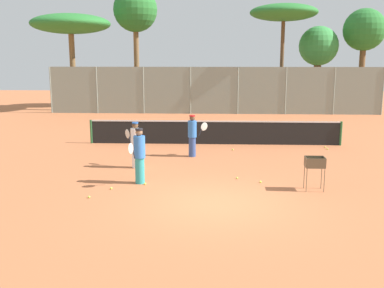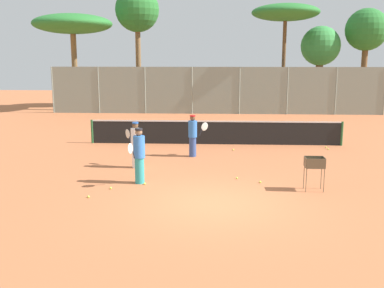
{
  "view_description": "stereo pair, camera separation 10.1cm",
  "coord_description": "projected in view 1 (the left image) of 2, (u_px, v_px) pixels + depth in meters",
  "views": [
    {
      "loc": [
        -0.1,
        -11.55,
        3.9
      ],
      "look_at": [
        -0.78,
        3.2,
        1.0
      ],
      "focal_mm": 42.0,
      "sensor_mm": 36.0,
      "label": 1
    },
    {
      "loc": [
        -0.0,
        -11.55,
        3.9
      ],
      "look_at": [
        -0.78,
        3.2,
        1.0
      ],
      "focal_mm": 42.0,
      "sensor_mm": 36.0,
      "label": 2
    }
  ],
  "objects": [
    {
      "name": "ground_plane",
      "position": [
        215.0,
        204.0,
        12.07
      ],
      "size": [
        80.0,
        80.0,
        0.0
      ],
      "primitive_type": "plane",
      "color": "#B7663D"
    },
    {
      "name": "ball_cart",
      "position": [
        315.0,
        165.0,
        13.13
      ],
      "size": [
        0.56,
        0.41,
        1.01
      ],
      "color": "brown",
      "rests_on": "ground_plane"
    },
    {
      "name": "player_white_outfit",
      "position": [
        192.0,
        135.0,
        17.59
      ],
      "size": [
        0.81,
        0.53,
        1.64
      ],
      "rotation": [
        0.0,
        0.0,
        0.5
      ],
      "color": "#334C8C",
      "rests_on": "ground_plane"
    },
    {
      "name": "tennis_ball_7",
      "position": [
        325.0,
        147.0,
        19.4
      ],
      "size": [
        0.07,
        0.07,
        0.07
      ],
      "primitive_type": "sphere",
      "color": "#D1E54C",
      "rests_on": "ground_plane"
    },
    {
      "name": "tennis_ball_8",
      "position": [
        327.0,
        149.0,
        19.04
      ],
      "size": [
        0.07,
        0.07,
        0.07
      ],
      "primitive_type": "sphere",
      "color": "#D1E54C",
      "rests_on": "ground_plane"
    },
    {
      "name": "tennis_ball_6",
      "position": [
        261.0,
        182.0,
        14.04
      ],
      "size": [
        0.07,
        0.07,
        0.07
      ],
      "primitive_type": "sphere",
      "color": "#D1E54C",
      "rests_on": "ground_plane"
    },
    {
      "name": "tree_3",
      "position": [
        364.0,
        31.0,
        32.17
      ],
      "size": [
        2.99,
        2.99,
        7.27
      ],
      "color": "brown",
      "rests_on": "ground_plane"
    },
    {
      "name": "player_red_cap",
      "position": [
        135.0,
        144.0,
        15.8
      ],
      "size": [
        0.67,
        0.71,
        1.64
      ],
      "rotation": [
        0.0,
        0.0,
        2.32
      ],
      "color": "white",
      "rests_on": "ground_plane"
    },
    {
      "name": "tennis_ball_3",
      "position": [
        89.0,
        197.0,
        12.53
      ],
      "size": [
        0.07,
        0.07,
        0.07
      ],
      "primitive_type": "sphere",
      "color": "#D1E54C",
      "rests_on": "ground_plane"
    },
    {
      "name": "tennis_ball_1",
      "position": [
        233.0,
        150.0,
        18.89
      ],
      "size": [
        0.07,
        0.07,
        0.07
      ],
      "primitive_type": "sphere",
      "color": "#D1E54C",
      "rests_on": "ground_plane"
    },
    {
      "name": "tree_2",
      "position": [
        284.0,
        13.0,
        31.13
      ],
      "size": [
        4.7,
        4.7,
        7.47
      ],
      "color": "brown",
      "rests_on": "ground_plane"
    },
    {
      "name": "tree_1",
      "position": [
        318.0,
        48.0,
        32.8
      ],
      "size": [
        2.85,
        2.85,
        6.06
      ],
      "color": "brown",
      "rests_on": "ground_plane"
    },
    {
      "name": "tree_4",
      "position": [
        135.0,
        11.0,
        33.9
      ],
      "size": [
        3.32,
        3.32,
        9.01
      ],
      "color": "brown",
      "rests_on": "ground_plane"
    },
    {
      "name": "tennis_ball_4",
      "position": [
        139.0,
        165.0,
        16.18
      ],
      "size": [
        0.07,
        0.07,
        0.07
      ],
      "primitive_type": "sphere",
      "color": "#D1E54C",
      "rests_on": "ground_plane"
    },
    {
      "name": "tree_0",
      "position": [
        71.0,
        25.0,
        31.76
      ],
      "size": [
        5.61,
        5.61,
        6.85
      ],
      "color": "brown",
      "rests_on": "ground_plane"
    },
    {
      "name": "tennis_ball_5",
      "position": [
        145.0,
        184.0,
        13.82
      ],
      "size": [
        0.07,
        0.07,
        0.07
      ],
      "primitive_type": "sphere",
      "color": "#D1E54C",
      "rests_on": "ground_plane"
    },
    {
      "name": "tennis_ball_2",
      "position": [
        111.0,
        188.0,
        13.36
      ],
      "size": [
        0.07,
        0.07,
        0.07
      ],
      "primitive_type": "sphere",
      "color": "#D1E54C",
      "rests_on": "ground_plane"
    },
    {
      "name": "parked_car",
      "position": [
        199.0,
        101.0,
        33.15
      ],
      "size": [
        4.2,
        1.7,
        1.6
      ],
      "color": "#3F4C8C",
      "rests_on": "ground_plane"
    },
    {
      "name": "player_yellow_shirt",
      "position": [
        139.0,
        155.0,
        13.83
      ],
      "size": [
        0.43,
        0.88,
        1.73
      ],
      "rotation": [
        0.0,
        0.0,
        4.39
      ],
      "color": "teal",
      "rests_on": "ground_plane"
    },
    {
      "name": "tennis_net",
      "position": [
        214.0,
        132.0,
        20.11
      ],
      "size": [
        11.29,
        0.1,
        1.07
      ],
      "color": "#26592D",
      "rests_on": "ground_plane"
    },
    {
      "name": "tennis_ball_0",
      "position": [
        237.0,
        178.0,
        14.49
      ],
      "size": [
        0.07,
        0.07,
        0.07
      ],
      "primitive_type": "sphere",
      "color": "#D1E54C",
      "rests_on": "ground_plane"
    },
    {
      "name": "back_fence",
      "position": [
        214.0,
        91.0,
        30.58
      ],
      "size": [
        22.72,
        0.08,
        3.19
      ],
      "color": "gray",
      "rests_on": "ground_plane"
    }
  ]
}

